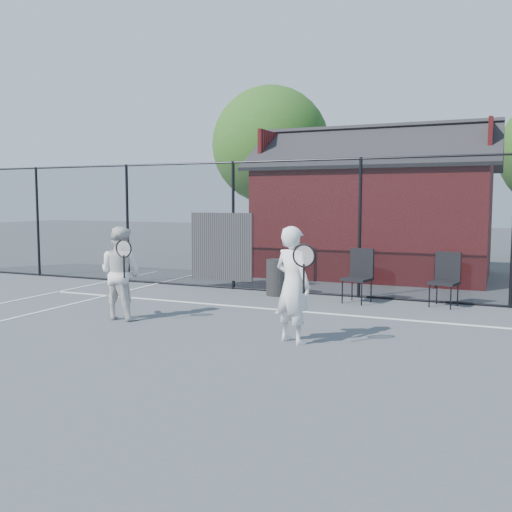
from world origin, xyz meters
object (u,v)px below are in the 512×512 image
at_px(player_back, 120,273).
at_px(waste_bin, 278,277).
at_px(player_front, 293,285).
at_px(clubhouse, 375,218).
at_px(chair_left, 357,277).
at_px(chair_right, 444,280).

bearing_deg(player_back, waste_bin, 64.54).
height_order(player_front, waste_bin, player_front).
relative_size(clubhouse, player_back, 3.97).
xyz_separation_m(chair_left, chair_right, (1.67, 0.26, -0.02)).
distance_m(clubhouse, waste_bin, 4.72).
relative_size(player_back, chair_left, 1.51).
bearing_deg(chair_right, chair_left, -157.79).
distance_m(player_front, chair_right, 4.26).
bearing_deg(player_front, clubhouse, 93.61).
distance_m(clubhouse, chair_right, 5.08).
height_order(clubhouse, player_back, clubhouse).
bearing_deg(player_back, clubhouse, 70.07).
height_order(chair_right, waste_bin, chair_right).
relative_size(player_front, chair_right, 1.64).
xyz_separation_m(clubhouse, chair_right, (2.29, -4.40, -1.08)).
xyz_separation_m(clubhouse, player_front, (0.52, -8.26, -0.74)).
bearing_deg(chair_left, waste_bin, -174.81).
distance_m(player_back, chair_left, 4.73).
bearing_deg(player_front, player_back, 173.23).
xyz_separation_m(player_front, player_back, (-3.37, 0.40, -0.04)).
xyz_separation_m(clubhouse, player_back, (-2.85, -7.86, -0.79)).
relative_size(player_back, chair_right, 1.56).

